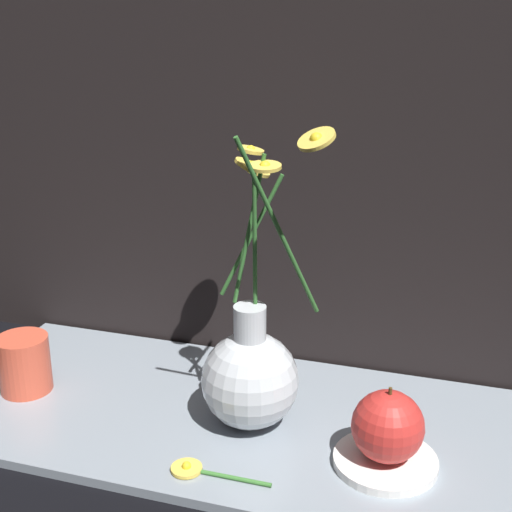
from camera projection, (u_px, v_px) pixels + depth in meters
The scene contains 7 objects.
ground_plane at pixel (257, 426), 0.91m from camera, with size 6.00×6.00×0.00m, color black.
shelf at pixel (257, 422), 0.91m from camera, with size 0.84×0.34×0.01m.
vase_with_flowers at pixel (250, 373), 0.88m from camera, with size 0.18×0.19×0.39m.
yellow_mug at pixel (23, 363), 0.97m from camera, with size 0.08×0.07×0.08m.
saucer_plate at pixel (385, 461), 0.82m from camera, with size 0.12×0.12×0.01m.
orange_fruit at pixel (388, 426), 0.80m from camera, with size 0.08×0.08×0.09m.
loose_daisy at pixel (198, 470), 0.80m from camera, with size 0.12×0.04×0.01m.
Camera 1 is at (0.23, -0.75, 0.51)m, focal length 50.00 mm.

